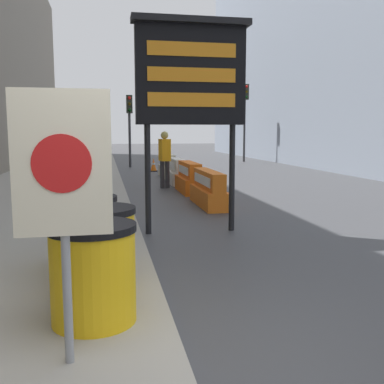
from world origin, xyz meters
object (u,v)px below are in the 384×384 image
(barrel_drum_foreground, at_px, (93,273))
(jersey_barrier_orange_far, at_px, (189,179))
(message_board, at_px, (191,76))
(jersey_barrier_cream, at_px, (168,167))
(pedestrian_worker, at_px, (165,155))
(jersey_barrier_white, at_px, (177,173))
(traffic_light_far_side, at_px, (245,106))
(traffic_cone_near, at_px, (154,165))
(barrel_drum_back, at_px, (87,231))
(warning_sign, at_px, (63,181))
(traffic_light_near_curb, at_px, (129,115))
(jersey_barrier_orange_near, at_px, (209,190))
(barrel_drum_middle, at_px, (100,248))

(barrel_drum_foreground, bearing_deg, jersey_barrier_orange_far, 74.33)
(message_board, height_order, jersey_barrier_cream, message_board)
(jersey_barrier_orange_far, height_order, pedestrian_worker, pedestrian_worker)
(jersey_barrier_white, bearing_deg, jersey_barrier_orange_far, -90.00)
(jersey_barrier_orange_far, bearing_deg, traffic_light_far_side, 65.64)
(jersey_barrier_cream, height_order, traffic_cone_near, jersey_barrier_cream)
(barrel_drum_back, height_order, jersey_barrier_cream, barrel_drum_back)
(barrel_drum_foreground, xyz_separation_m, message_board, (1.53, 3.76, 2.04))
(warning_sign, distance_m, traffic_light_near_curb, 18.85)
(jersey_barrier_orange_near, distance_m, traffic_light_near_curb, 11.99)
(barrel_drum_middle, relative_size, jersey_barrier_orange_far, 0.45)
(barrel_drum_back, distance_m, jersey_barrier_cream, 11.83)
(warning_sign, relative_size, jersey_barrier_orange_far, 1.01)
(message_board, bearing_deg, pedestrian_worker, 86.60)
(jersey_barrier_orange_near, height_order, traffic_light_near_curb, traffic_light_near_curb)
(traffic_light_far_side, height_order, pedestrian_worker, traffic_light_far_side)
(warning_sign, height_order, traffic_light_far_side, traffic_light_far_side)
(barrel_drum_back, height_order, jersey_barrier_white, barrel_drum_back)
(barrel_drum_foreground, distance_m, barrel_drum_back, 1.61)
(barrel_drum_foreground, xyz_separation_m, jersey_barrier_orange_near, (2.45, 6.35, -0.20))
(traffic_cone_near, bearing_deg, jersey_barrier_cream, -83.25)
(jersey_barrier_white, bearing_deg, traffic_cone_near, 93.53)
(barrel_drum_middle, height_order, jersey_barrier_orange_near, barrel_drum_middle)
(jersey_barrier_orange_near, bearing_deg, traffic_light_far_side, 69.31)
(jersey_barrier_white, xyz_separation_m, traffic_cone_near, (-0.29, 4.62, -0.08))
(jersey_barrier_cream, height_order, traffic_light_near_curb, traffic_light_near_curb)
(traffic_cone_near, height_order, traffic_light_far_side, traffic_light_far_side)
(barrel_drum_middle, height_order, warning_sign, warning_sign)
(warning_sign, relative_size, pedestrian_worker, 1.07)
(jersey_barrier_orange_far, bearing_deg, message_board, -100.44)
(barrel_drum_back, xyz_separation_m, message_board, (1.64, 2.15, 2.04))
(jersey_barrier_orange_far, bearing_deg, jersey_barrier_orange_near, -90.00)
(jersey_barrier_cream, bearing_deg, traffic_cone_near, 96.75)
(message_board, bearing_deg, barrel_drum_middle, -116.69)
(barrel_drum_foreground, distance_m, traffic_cone_near, 15.72)
(traffic_cone_near, bearing_deg, barrel_drum_middle, -98.17)
(barrel_drum_back, bearing_deg, traffic_light_far_side, 67.32)
(barrel_drum_foreground, xyz_separation_m, traffic_light_far_side, (7.88, 20.74, 2.54))
(jersey_barrier_cream, relative_size, traffic_light_far_side, 0.42)
(traffic_light_near_curb, relative_size, traffic_light_far_side, 0.79)
(message_board, xyz_separation_m, jersey_barrier_cream, (0.92, 9.40, -2.23))
(traffic_light_far_side, bearing_deg, warning_sign, -110.58)
(barrel_drum_middle, distance_m, jersey_barrier_orange_near, 6.05)
(traffic_light_near_curb, bearing_deg, jersey_barrier_orange_far, -83.10)
(barrel_drum_back, bearing_deg, barrel_drum_middle, -78.80)
(traffic_light_near_curb, bearing_deg, barrel_drum_back, -94.96)
(barrel_drum_middle, distance_m, pedestrian_worker, 9.20)
(barrel_drum_middle, bearing_deg, warning_sign, -97.73)
(warning_sign, bearing_deg, traffic_light_near_curb, 85.52)
(jersey_barrier_orange_near, bearing_deg, barrel_drum_back, -118.35)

